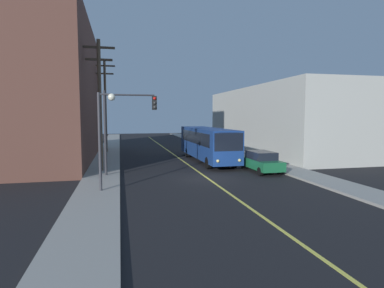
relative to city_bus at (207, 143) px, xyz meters
name	(u,v)px	position (x,y,z in m)	size (l,w,h in m)	color
ground_plane	(207,178)	(-2.20, -7.81, -1.82)	(120.00, 120.00, 0.00)	black
sidewalk_left	(106,161)	(-9.45, 2.19, -1.74)	(2.50, 90.00, 0.15)	gray
sidewalk_right	(247,156)	(5.05, 2.19, -1.74)	(2.50, 90.00, 0.15)	gray
lane_stripe_center	(172,153)	(-2.20, 7.19, -1.81)	(0.16, 60.00, 0.01)	#D8CC4C
building_left_brick	(39,93)	(-15.69, 4.40, 4.77)	(10.00, 22.25, 13.18)	brown
building_right_warehouse	(289,120)	(12.29, 6.44, 2.04)	(12.00, 25.65, 7.72)	#B2B2A8
city_bus	(207,143)	(0.00, 0.00, 0.00)	(2.69, 12.18, 3.20)	navy
parked_car_green	(261,161)	(2.56, -6.49, -0.98)	(1.86, 4.42, 1.62)	#196038
parked_car_silver	(230,151)	(2.68, 0.93, -0.98)	(1.90, 4.44, 1.62)	#B7B7BC
utility_pole_near	(100,99)	(-9.58, -3.86, 3.80)	(2.40, 0.28, 9.94)	brown
utility_pole_mid	(105,102)	(-9.72, 9.43, 4.16)	(2.40, 0.28, 10.63)	brown
traffic_signal_left_corner	(127,117)	(-7.61, -5.95, 2.49)	(3.75, 0.48, 6.00)	#2D2D33
street_lamp_left	(103,127)	(-9.03, -10.75, 1.92)	(0.98, 0.40, 5.50)	#38383D
fire_hydrant	(269,159)	(4.65, -3.59, -1.23)	(0.44, 0.26, 0.84)	red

